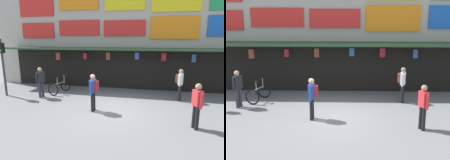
{
  "view_description": "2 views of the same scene",
  "coord_description": "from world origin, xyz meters",
  "views": [
    {
      "loc": [
        1.75,
        -7.96,
        3.17
      ],
      "look_at": [
        -0.19,
        1.21,
        1.14
      ],
      "focal_mm": 30.31,
      "sensor_mm": 36.0,
      "label": 1
    },
    {
      "loc": [
        0.62,
        -11.14,
        4.24
      ],
      "look_at": [
        0.24,
        1.51,
        1.19
      ],
      "focal_mm": 46.65,
      "sensor_mm": 36.0,
      "label": 2
    }
  ],
  "objects": [
    {
      "name": "ground_plane",
      "position": [
        0.0,
        0.0,
        0.0
      ],
      "size": [
        80.0,
        80.0,
        0.0
      ],
      "primitive_type": "plane",
      "color": "slate"
    },
    {
      "name": "shopfront",
      "position": [
        0.0,
        4.57,
        3.96
      ],
      "size": [
        18.0,
        2.6,
        8.0
      ],
      "color": "#B2AD9E",
      "rests_on": "ground"
    },
    {
      "name": "traffic_light_near",
      "position": [
        -6.36,
        1.01,
        2.14
      ],
      "size": [
        0.34,
        0.35,
        3.2
      ],
      "color": "#38383D",
      "rests_on": "ground"
    },
    {
      "name": "bicycle_parked",
      "position": [
        -3.57,
        2.05,
        0.39
      ],
      "size": [
        0.95,
        1.29,
        1.05
      ],
      "color": "black",
      "rests_on": "ground"
    },
    {
      "name": "pedestrian_in_green",
      "position": [
        3.36,
        -1.18,
        0.95
      ],
      "size": [
        0.33,
        0.5,
        1.68
      ],
      "color": "black",
      "rests_on": "ground"
    },
    {
      "name": "pedestrian_in_black",
      "position": [
        -0.72,
        -0.27,
        0.98
      ],
      "size": [
        0.37,
        0.53,
        1.68
      ],
      "color": "black",
      "rests_on": "ground"
    },
    {
      "name": "pedestrian_in_blue",
      "position": [
        3.21,
        2.05,
        0.98
      ],
      "size": [
        0.43,
        0.51,
        1.68
      ],
      "color": "black",
      "rests_on": "ground"
    },
    {
      "name": "pedestrian_in_white",
      "position": [
        -4.17,
        1.1,
        0.95
      ],
      "size": [
        0.36,
        0.48,
        1.68
      ],
      "color": "#2D2D38",
      "rests_on": "ground"
    }
  ]
}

